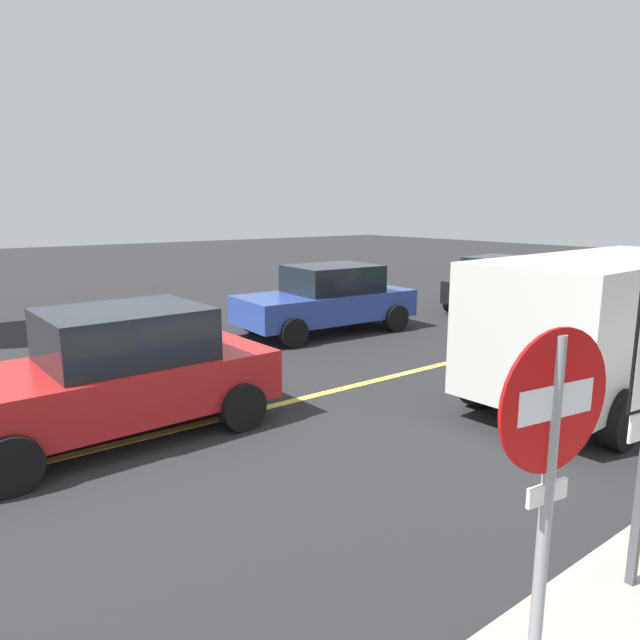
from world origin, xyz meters
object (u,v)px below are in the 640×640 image
(stop_sign, at_px, (549,468))
(white_van, at_px, (607,318))
(car_black_mid_road, at_px, (502,283))
(car_blue_near_curb, at_px, (327,299))
(car_red_approaching, at_px, (116,373))

(stop_sign, xyz_separation_m, white_van, (6.00, 2.65, -0.33))
(stop_sign, height_order, car_black_mid_road, stop_sign)
(stop_sign, xyz_separation_m, car_blue_near_curb, (5.56, 9.01, -0.80))
(car_black_mid_road, xyz_separation_m, car_blue_near_curb, (-5.79, 0.74, 0.02))
(car_red_approaching, xyz_separation_m, car_blue_near_curb, (5.99, 3.27, -0.03))
(white_van, height_order, car_blue_near_curb, white_van)
(car_black_mid_road, height_order, car_blue_near_curb, car_blue_near_curb)
(car_red_approaching, relative_size, car_black_mid_road, 1.01)
(car_blue_near_curb, bearing_deg, stop_sign, -121.70)
(stop_sign, relative_size, car_blue_near_curb, 0.54)
(car_blue_near_curb, bearing_deg, white_van, -86.09)
(white_van, bearing_deg, car_red_approaching, 154.34)
(stop_sign, height_order, car_red_approaching, stop_sign)
(white_van, relative_size, car_red_approaching, 1.29)
(white_van, bearing_deg, stop_sign, -156.18)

